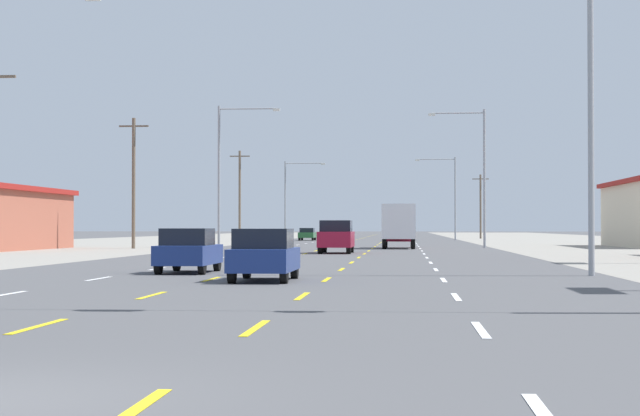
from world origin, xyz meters
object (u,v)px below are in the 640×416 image
at_px(sedan_inner_right_farther, 397,234).
at_px(streetlight_right_row_2, 451,191).
at_px(box_truck_inner_right_midfar, 399,224).
at_px(sedan_far_left_far, 307,234).
at_px(streetlight_left_row_1, 225,165).
at_px(hatchback_inner_left_near, 189,250).
at_px(streetlight_left_row_2, 290,194).
at_px(hatchback_center_turn_nearest, 264,254).
at_px(suv_center_turn_mid, 336,236).
at_px(streetlight_right_row_1, 479,168).
at_px(streetlight_right_row_0, 574,86).

height_order(sedan_inner_right_farther, streetlight_right_row_2, streetlight_right_row_2).
height_order(box_truck_inner_right_midfar, sedan_far_left_far, box_truck_inner_right_midfar).
relative_size(box_truck_inner_right_midfar, sedan_inner_right_farther, 1.60).
bearing_deg(streetlight_left_row_1, hatchback_inner_left_near, -81.79).
distance_m(hatchback_inner_left_near, sedan_inner_right_farther, 94.37).
bearing_deg(streetlight_left_row_2, streetlight_right_row_2, 0.00).
height_order(hatchback_center_turn_nearest, sedan_far_left_far, hatchback_center_turn_nearest).
xyz_separation_m(hatchback_center_turn_nearest, sedan_far_left_far, (-7.21, 91.03, -0.03)).
xyz_separation_m(hatchback_center_turn_nearest, box_truck_inner_right_midfar, (3.72, 46.60, 1.05)).
distance_m(suv_center_turn_mid, streetlight_right_row_1, 19.88).
bearing_deg(streetlight_left_row_1, streetlight_right_row_2, 66.72).
height_order(hatchback_center_turn_nearest, sedan_inner_right_farther, hatchback_center_turn_nearest).
bearing_deg(hatchback_inner_left_near, sedan_inner_right_farther, 85.97).
xyz_separation_m(hatchback_inner_left_near, sedan_inner_right_farther, (6.63, 94.13, -0.03)).
bearing_deg(box_truck_inner_right_midfar, streetlight_right_row_0, -82.08).
xyz_separation_m(hatchback_inner_left_near, streetlight_right_row_0, (12.98, -1.16, 5.42)).
relative_size(streetlight_right_row_0, streetlight_left_row_1, 0.97).
bearing_deg(box_truck_inner_right_midfar, streetlight_left_row_1, 170.20).
xyz_separation_m(sedan_inner_right_farther, streetlight_right_row_0, (6.35, -95.29, 5.44)).
relative_size(box_truck_inner_right_midfar, streetlight_left_row_2, 0.76).
bearing_deg(streetlight_right_row_0, sedan_far_left_far, 100.96).
bearing_deg(streetlight_right_row_0, hatchback_center_turn_nearest, -157.16).
bearing_deg(hatchback_inner_left_near, sedan_far_left_far, 92.58).
relative_size(sedan_inner_right_farther, streetlight_right_row_1, 0.43).
bearing_deg(streetlight_left_row_1, sedan_inner_right_farther, 75.62).
distance_m(hatchback_center_turn_nearest, suv_center_turn_mid, 32.32).
bearing_deg(hatchback_inner_left_near, box_truck_inner_right_midfar, 80.31).
bearing_deg(streetlight_left_row_2, streetlight_right_row_1, -66.69).
xyz_separation_m(suv_center_turn_mid, sedan_inner_right_farther, (3.26, 67.03, -0.27)).
height_order(hatchback_center_turn_nearest, hatchback_inner_left_near, same).
bearing_deg(hatchback_center_turn_nearest, streetlight_right_row_0, 22.84).
height_order(box_truck_inner_right_midfar, streetlight_left_row_2, streetlight_left_row_2).
xyz_separation_m(suv_center_turn_mid, box_truck_inner_right_midfar, (3.70, 14.28, 0.81)).
height_order(hatchback_center_turn_nearest, streetlight_right_row_1, streetlight_right_row_1).
bearing_deg(box_truck_inner_right_midfar, sedan_far_left_far, 103.81).
relative_size(sedan_far_left_far, streetlight_right_row_0, 0.42).
relative_size(streetlight_right_row_0, streetlight_right_row_2, 1.07).
distance_m(sedan_far_left_far, streetlight_right_row_2, 17.80).
height_order(hatchback_center_turn_nearest, suv_center_turn_mid, suv_center_turn_mid).
xyz_separation_m(box_truck_inner_right_midfar, sedan_far_left_far, (-10.92, 44.43, -1.08)).
bearing_deg(streetlight_right_row_2, sedan_far_left_far, -170.80).
distance_m(suv_center_turn_mid, streetlight_right_row_0, 30.30).
bearing_deg(hatchback_inner_left_near, streetlight_right_row_2, 81.65).
relative_size(streetlight_left_row_1, streetlight_right_row_1, 1.04).
distance_m(streetlight_left_row_1, streetlight_left_row_2, 44.86).
distance_m(hatchback_inner_left_near, streetlight_right_row_1, 45.92).
bearing_deg(sedan_inner_right_farther, box_truck_inner_right_midfar, -89.53).
height_order(box_truck_inner_right_midfar, streetlight_left_row_1, streetlight_left_row_1).
bearing_deg(suv_center_turn_mid, hatchback_inner_left_near, -97.07).
bearing_deg(box_truck_inner_right_midfar, hatchback_inner_left_near, -99.69).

